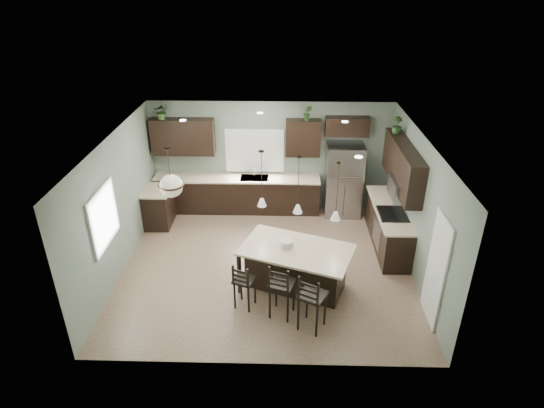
{
  "coord_description": "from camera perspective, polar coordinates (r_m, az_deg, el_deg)",
  "views": [
    {
      "loc": [
        0.33,
        -8.02,
        5.61
      ],
      "look_at": [
        0.1,
        0.4,
        1.25
      ],
      "focal_mm": 30.0,
      "sensor_mm": 36.0,
      "label": 1
    }
  ],
  "objects": [
    {
      "name": "plant_back_left",
      "position": [
        11.37,
        -13.68,
        11.24
      ],
      "size": [
        0.4,
        0.36,
        0.39
      ],
      "primitive_type": "imported",
      "rotation": [
        0.0,
        0.0,
        0.18
      ],
      "color": "#315224",
      "rests_on": "back_upper_left"
    },
    {
      "name": "pendant_center",
      "position": [
        7.96,
        3.33,
        2.38
      ],
      "size": [
        0.17,
        0.17,
        1.1
      ],
      "primitive_type": null,
      "color": "white",
      "rests_on": "room_shell"
    },
    {
      "name": "cooktop",
      "position": [
        10.08,
        14.87,
        -1.2
      ],
      "size": [
        0.58,
        0.75,
        0.02
      ],
      "primitive_type": "cube",
      "color": "black",
      "rests_on": "right_countertop"
    },
    {
      "name": "sink_inset",
      "position": [
        11.47,
        -2.23,
        3.3
      ],
      "size": [
        0.7,
        0.45,
        0.01
      ],
      "primitive_type": "cube",
      "color": "gray",
      "rests_on": "back_countertop"
    },
    {
      "name": "ground",
      "position": [
        9.79,
        -0.65,
        -7.59
      ],
      "size": [
        6.0,
        6.0,
        0.0
      ],
      "primitive_type": "plane",
      "color": "#9E8466",
      "rests_on": "ground"
    },
    {
      "name": "pendant_right",
      "position": [
        7.79,
        8.2,
        1.54
      ],
      "size": [
        0.17,
        0.17,
        1.1
      ],
      "primitive_type": null,
      "color": "silver",
      "rests_on": "room_shell"
    },
    {
      "name": "right_upper_cabs",
      "position": [
        9.94,
        16.07,
        4.65
      ],
      "size": [
        0.34,
        2.35,
        0.9
      ],
      "primitive_type": "cube",
      "color": "black",
      "rests_on": "room_shell"
    },
    {
      "name": "window_left",
      "position": [
        8.92,
        -20.46,
        -1.58
      ],
      "size": [
        0.02,
        1.1,
        1.0
      ],
      "primitive_type": "cube",
      "color": "white",
      "rests_on": "room_shell"
    },
    {
      "name": "plant_back_right",
      "position": [
        11.01,
        4.5,
        11.33
      ],
      "size": [
        0.22,
        0.18,
        0.37
      ],
      "primitive_type": "imported",
      "rotation": [
        0.0,
        0.0,
        -0.11
      ],
      "color": "#305525",
      "rests_on": "back_upper_right"
    },
    {
      "name": "wall_oven_front",
      "position": [
        10.25,
        12.99,
        -3.62
      ],
      "size": [
        0.01,
        0.72,
        0.6
      ],
      "primitive_type": "cube",
      "color": "gray",
      "rests_on": "right_lower_cabs"
    },
    {
      "name": "room_shell",
      "position": [
        8.93,
        -0.71,
        1.39
      ],
      "size": [
        6.0,
        6.0,
        6.0
      ],
      "color": "slate",
      "rests_on": "ground"
    },
    {
      "name": "back_lower_cabs",
      "position": [
        11.73,
        -4.37,
        1.19
      ],
      "size": [
        4.2,
        0.6,
        0.9
      ],
      "primitive_type": "cube",
      "color": "black",
      "rests_on": "ground"
    },
    {
      "name": "pantry_door",
      "position": [
        8.36,
        19.91,
        -7.81
      ],
      "size": [
        0.04,
        0.82,
        2.04
      ],
      "primitive_type": "cube",
      "color": "white",
      "rests_on": "ground"
    },
    {
      "name": "right_countertop",
      "position": [
        10.32,
        14.54,
        -0.59
      ],
      "size": [
        0.66,
        2.35,
        0.04
      ],
      "primitive_type": "cube",
      "color": "beige",
      "rests_on": "right_lower_cabs"
    },
    {
      "name": "faucet",
      "position": [
        11.38,
        -2.25,
        3.9
      ],
      "size": [
        0.02,
        0.02,
        0.28
      ],
      "primitive_type": "cylinder",
      "color": "silver",
      "rests_on": "back_countertop"
    },
    {
      "name": "bar_stool_center",
      "position": [
        8.19,
        1.27,
        -10.63
      ],
      "size": [
        0.53,
        0.53,
        1.13
      ],
      "primitive_type": "cube",
      "rotation": [
        0.0,
        0.0,
        -0.33
      ],
      "color": "black",
      "rests_on": "ground"
    },
    {
      "name": "microwave",
      "position": [
        9.84,
        15.85,
        1.89
      ],
      "size": [
        0.4,
        0.75,
        0.4
      ],
      "primitive_type": "cube",
      "color": "gray",
      "rests_on": "right_upper_cabs"
    },
    {
      "name": "left_return_cabs",
      "position": [
        11.41,
        -14.02,
        -0.39
      ],
      "size": [
        0.6,
        0.9,
        0.9
      ],
      "primitive_type": "cube",
      "color": "black",
      "rests_on": "ground"
    },
    {
      "name": "back_countertop",
      "position": [
        11.51,
        -4.46,
        3.25
      ],
      "size": [
        4.2,
        0.66,
        0.04
      ],
      "primitive_type": "cube",
      "color": "beige",
      "rests_on": "back_lower_cabs"
    },
    {
      "name": "pendant_left",
      "position": [
        8.19,
        -1.32,
        3.15
      ],
      "size": [
        0.17,
        0.17,
        1.1
      ],
      "primitive_type": null,
      "color": "white",
      "rests_on": "room_shell"
    },
    {
      "name": "back_upper_left",
      "position": [
        11.48,
        -11.11,
        8.27
      ],
      "size": [
        1.55,
        0.34,
        0.9
      ],
      "primitive_type": "cube",
      "color": "black",
      "rests_on": "room_shell"
    },
    {
      "name": "bar_stool_left",
      "position": [
        8.44,
        -3.46,
        -10.06
      ],
      "size": [
        0.47,
        0.47,
        0.98
      ],
      "primitive_type": "cube",
      "rotation": [
        0.0,
        0.0,
        -0.36
      ],
      "color": "black",
      "rests_on": "ground"
    },
    {
      "name": "fridge_header",
      "position": [
        11.22,
        9.41,
        9.58
      ],
      "size": [
        1.05,
        0.34,
        0.45
      ],
      "primitive_type": "cube",
      "color": "black",
      "rests_on": "room_shell"
    },
    {
      "name": "left_return_countertop",
      "position": [
        11.2,
        -14.19,
        1.73
      ],
      "size": [
        0.66,
        0.96,
        0.04
      ],
      "primitive_type": "cube",
      "color": "beige",
      "rests_on": "left_return_cabs"
    },
    {
      "name": "refrigerator",
      "position": [
        11.5,
        8.94,
        2.98
      ],
      "size": [
        0.9,
        0.74,
        1.85
      ],
      "primitive_type": "cube",
      "color": "#95949C",
      "rests_on": "ground"
    },
    {
      "name": "plant_right_wall",
      "position": [
        10.41,
        15.44,
        9.51
      ],
      "size": [
        0.23,
        0.23,
        0.38
      ],
      "primitive_type": "imported",
      "rotation": [
        0.0,
        0.0,
        0.11
      ],
      "color": "#2A4F22",
      "rests_on": "right_upper_cabs"
    },
    {
      "name": "window_back",
      "position": [
        11.52,
        -2.19,
        6.71
      ],
      "size": [
        1.35,
        0.02,
        1.0
      ],
      "primitive_type": "cube",
      "color": "white",
      "rests_on": "room_shell"
    },
    {
      "name": "kitchen_island",
      "position": [
        8.87,
        3.01,
        -8.15
      ],
      "size": [
        2.35,
        1.82,
        0.92
      ],
      "primitive_type": "cube",
      "rotation": [
        0.0,
        0.0,
        -0.36
      ],
      "color": "black",
      "rests_on": "ground"
    },
    {
      "name": "chandelier",
      "position": [
        8.49,
        -12.72,
        3.84
      ],
      "size": [
        0.48,
        0.48,
        0.97
      ],
      "primitive_type": null,
      "color": "beige",
      "rests_on": "room_shell"
    },
    {
      "name": "right_lower_cabs",
      "position": [
        10.55,
        14.35,
        -2.85
      ],
      "size": [
        0.6,
        2.35,
        0.9
      ],
      "primitive_type": "cube",
      "color": "black",
      "rests_on": "ground"
    },
    {
      "name": "back_upper_right",
      "position": [
        11.22,
        3.92,
        8.27
      ],
      "size": [
        0.85,
        0.34,
        0.9
      ],
      "primitive_type": "cube",
      "color": "black",
      "rests_on": "room_shell"
    },
    {
      "name": "bar_stool_right",
      "position": [
        7.95,
        5.09,
        -12.04
      ],
      "size": [
        0.58,
        0.58,
        1.15
      ],
      "primitive_type": "cube",
      "rotation": [
        0.0,
        0.0,
        -0.49
      ],
      "color": "black",
      "rests_on": "ground"
    },
    {
      "name": "serving_dish",
      "position": [
        8.62,
        1.84,
        -4.99
      ],
      "size": [
        0.24,
        0.24,
        0.14
      ],
      "primitive_type": "cylinder",
      "color": "silver",
      "rests_on": "kitchen_island"
    }
  ]
}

